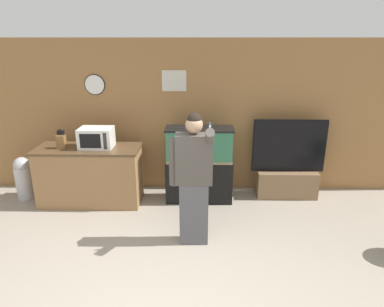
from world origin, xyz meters
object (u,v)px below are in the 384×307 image
object	(u,v)px
microwave	(96,138)
knife_block	(61,141)
tv_on_stand	(287,174)
person_standing	(193,178)
aquarium_on_stand	(199,165)
counter_island	(90,175)
trash_bin	(24,177)

from	to	relation	value
microwave	knife_block	size ratio (longest dim) A/B	1.65
tv_on_stand	microwave	bearing A→B (deg)	-174.63
knife_block	person_standing	world-z (taller)	person_standing
microwave	aquarium_on_stand	bearing A→B (deg)	3.75
counter_island	knife_block	size ratio (longest dim) A/B	5.28
counter_island	microwave	bearing A→B (deg)	6.86
person_standing	trash_bin	bearing A→B (deg)	156.45
counter_island	aquarium_on_stand	distance (m)	1.78
counter_island	tv_on_stand	size ratio (longest dim) A/B	1.23
microwave	trash_bin	xyz separation A→B (m)	(-1.32, 0.10, -0.73)
counter_island	trash_bin	distance (m)	1.18
aquarium_on_stand	trash_bin	xyz separation A→B (m)	(-2.95, -0.01, -0.25)
microwave	knife_block	xyz separation A→B (m)	(-0.54, -0.06, -0.05)
microwave	tv_on_stand	xyz separation A→B (m)	(3.12, 0.29, -0.71)
knife_block	tv_on_stand	size ratio (longest dim) A/B	0.23
counter_island	person_standing	size ratio (longest dim) A/B	0.94
knife_block	counter_island	bearing A→B (deg)	5.68
knife_block	aquarium_on_stand	distance (m)	2.21
counter_island	tv_on_stand	xyz separation A→B (m)	(3.27, 0.31, -0.08)
counter_island	aquarium_on_stand	xyz separation A→B (m)	(1.77, 0.12, 0.15)
person_standing	aquarium_on_stand	bearing A→B (deg)	86.66
person_standing	trash_bin	distance (m)	3.18
tv_on_stand	trash_bin	bearing A→B (deg)	-177.52
knife_block	person_standing	bearing A→B (deg)	-27.62
counter_island	person_standing	xyz separation A→B (m)	(1.70, -1.13, 0.44)
trash_bin	knife_block	bearing A→B (deg)	-11.43
microwave	person_standing	size ratio (longest dim) A/B	0.29
microwave	trash_bin	size ratio (longest dim) A/B	0.71
microwave	trash_bin	distance (m)	1.51
person_standing	tv_on_stand	bearing A→B (deg)	42.65
knife_block	trash_bin	distance (m)	1.05
aquarium_on_stand	person_standing	distance (m)	1.29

